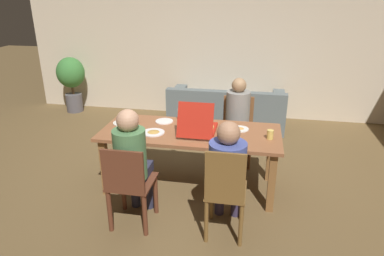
{
  "coord_description": "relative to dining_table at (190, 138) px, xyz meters",
  "views": [
    {
      "loc": [
        0.71,
        -3.68,
        2.28
      ],
      "look_at": [
        0.0,
        0.1,
        0.74
      ],
      "focal_mm": 32.52,
      "sensor_mm": 36.0,
      "label": 1
    }
  ],
  "objects": [
    {
      "name": "chair_1",
      "position": [
        -0.45,
        -0.88,
        -0.16
      ],
      "size": [
        0.43,
        0.45,
        0.92
      ],
      "color": "brown",
      "rests_on": "ground"
    },
    {
      "name": "drinking_glass_0",
      "position": [
        0.91,
        -0.07,
        0.14
      ],
      "size": [
        0.07,
        0.07,
        0.1
      ],
      "primitive_type": "cylinder",
      "color": "#E0BF5B",
      "rests_on": "dining_table"
    },
    {
      "name": "dining_table",
      "position": [
        0.0,
        0.0,
        0.0
      ],
      "size": [
        2.08,
        0.87,
        0.74
      ],
      "color": "brown",
      "rests_on": "ground"
    },
    {
      "name": "back_wall",
      "position": [
        0.0,
        2.79,
        0.8
      ],
      "size": [
        7.32,
        0.12,
        2.89
      ],
      "primitive_type": "cube",
      "color": "beige",
      "rests_on": "ground"
    },
    {
      "name": "couch",
      "position": [
        0.24,
        2.16,
        -0.38
      ],
      "size": [
        1.99,
        0.89,
        0.72
      ],
      "color": "slate",
      "rests_on": "ground"
    },
    {
      "name": "pizza_box_0",
      "position": [
        0.09,
        0.02,
        0.14
      ],
      "size": [
        0.4,
        0.55,
        0.4
      ],
      "color": "#B52113",
      "rests_on": "dining_table"
    },
    {
      "name": "plate_0",
      "position": [
        -0.41,
        -0.14,
        0.1
      ],
      "size": [
        0.26,
        0.26,
        0.03
      ],
      "color": "white",
      "rests_on": "dining_table"
    },
    {
      "name": "ground_plane",
      "position": [
        0.0,
        0.0,
        -0.65
      ],
      "size": [
        20.0,
        20.0,
        0.0
      ],
      "primitive_type": "plane",
      "color": "brown"
    },
    {
      "name": "plate_1",
      "position": [
        -0.87,
        0.09,
        0.1
      ],
      "size": [
        0.23,
        0.23,
        0.03
      ],
      "color": "white",
      "rests_on": "dining_table"
    },
    {
      "name": "chair_0",
      "position": [
        0.5,
        0.85,
        -0.14
      ],
      "size": [
        0.44,
        0.44,
        0.9
      ],
      "color": "brown",
      "rests_on": "ground"
    },
    {
      "name": "chair_2",
      "position": [
        0.5,
        -0.88,
        -0.12
      ],
      "size": [
        0.38,
        0.43,
        0.97
      ],
      "color": "brown",
      "rests_on": "ground"
    },
    {
      "name": "person_2",
      "position": [
        0.5,
        -0.74,
        0.06
      ],
      "size": [
        0.35,
        0.52,
        1.18
      ],
      "color": "#372E4A",
      "rests_on": "ground"
    },
    {
      "name": "potted_plant",
      "position": [
        -2.81,
        2.39,
        0.03
      ],
      "size": [
        0.53,
        0.53,
        1.08
      ],
      "color": "#565257",
      "rests_on": "ground"
    },
    {
      "name": "plate_3",
      "position": [
        0.57,
        0.15,
        0.1
      ],
      "size": [
        0.21,
        0.21,
        0.03
      ],
      "color": "white",
      "rests_on": "dining_table"
    },
    {
      "name": "person_0",
      "position": [
        0.5,
        0.7,
        0.06
      ],
      "size": [
        0.32,
        0.54,
        1.21
      ],
      "color": "#423D41",
      "rests_on": "ground"
    },
    {
      "name": "drinking_glass_1",
      "position": [
        -0.18,
        0.32,
        0.17
      ],
      "size": [
        0.08,
        0.08,
        0.15
      ],
      "primitive_type": "cylinder",
      "color": "silver",
      "rests_on": "dining_table"
    },
    {
      "name": "plate_2",
      "position": [
        -0.38,
        0.24,
        0.1
      ],
      "size": [
        0.22,
        0.22,
        0.01
      ],
      "color": "white",
      "rests_on": "dining_table"
    },
    {
      "name": "person_1",
      "position": [
        -0.45,
        -0.75,
        0.09
      ],
      "size": [
        0.32,
        0.48,
        1.24
      ],
      "color": "#2B2B40",
      "rests_on": "ground"
    }
  ]
}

